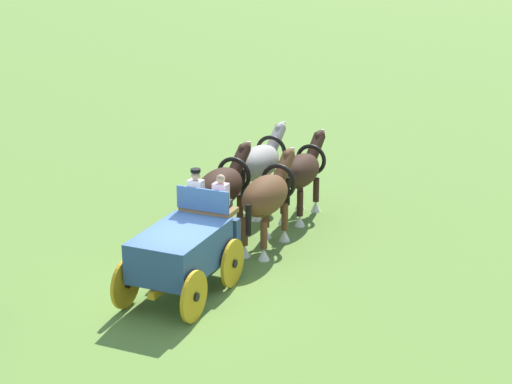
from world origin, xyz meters
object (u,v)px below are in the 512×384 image
(draft_horse_rear_off, at_px, (267,196))
(draft_horse_lead_off, at_px, (302,171))
(draft_horse_rear_near, at_px, (222,189))
(draft_horse_lead_near, at_px, (260,164))
(show_wagon, at_px, (184,248))

(draft_horse_rear_off, bearing_deg, draft_horse_lead_off, -0.43)
(draft_horse_rear_near, bearing_deg, draft_horse_lead_near, -0.43)
(draft_horse_rear_off, height_order, draft_horse_lead_near, draft_horse_lead_near)
(draft_horse_rear_off, distance_m, draft_horse_lead_off, 2.61)
(draft_horse_lead_near, bearing_deg, draft_horse_lead_off, -90.02)
(show_wagon, height_order, draft_horse_rear_near, show_wagon)
(draft_horse_rear_off, xyz_separation_m, draft_horse_lead_near, (2.61, 1.28, 0.01))
(show_wagon, xyz_separation_m, draft_horse_rear_near, (3.38, 0.62, 0.33))
(draft_horse_rear_near, bearing_deg, show_wagon, -169.55)
(draft_horse_lead_near, xyz_separation_m, draft_horse_lead_off, (-0.00, -1.30, -0.08))
(draft_horse_rear_near, bearing_deg, draft_horse_rear_off, -90.39)
(draft_horse_lead_near, relative_size, draft_horse_lead_off, 1.07)
(draft_horse_rear_near, bearing_deg, draft_horse_lead_off, -26.88)
(show_wagon, relative_size, draft_horse_lead_off, 1.81)
(draft_horse_lead_near, bearing_deg, show_wagon, -174.23)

